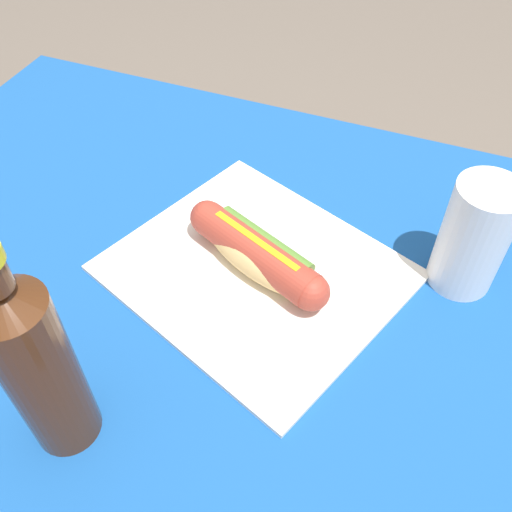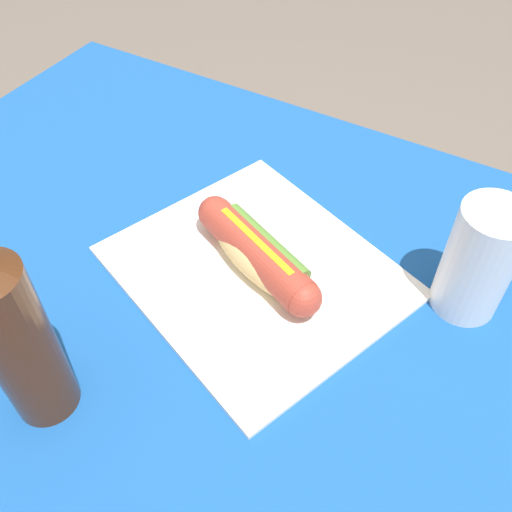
# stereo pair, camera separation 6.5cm
# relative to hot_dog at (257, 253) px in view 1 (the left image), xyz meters

# --- Properties ---
(dining_table) EXTENTS (1.22, 0.79, 0.73)m
(dining_table) POSITION_rel_hot_dog_xyz_m (0.05, -0.06, -0.17)
(dining_table) COLOR brown
(dining_table) RESTS_ON ground
(paper_wrapper) EXTENTS (0.39, 0.37, 0.01)m
(paper_wrapper) POSITION_rel_hot_dog_xyz_m (-0.00, -0.00, -0.03)
(paper_wrapper) COLOR white
(paper_wrapper) RESTS_ON dining_table
(hot_dog) EXTENTS (0.20, 0.11, 0.05)m
(hot_dog) POSITION_rel_hot_dog_xyz_m (0.00, 0.00, 0.00)
(hot_dog) COLOR #E5BC75
(hot_dog) RESTS_ON paper_wrapper
(soda_bottle) EXTENTS (0.06, 0.06, 0.25)m
(soda_bottle) POSITION_rel_hot_dog_xyz_m (-0.10, -0.25, 0.08)
(soda_bottle) COLOR #4C2814
(soda_bottle) RESTS_ON dining_table
(drinking_cup) EXTENTS (0.07, 0.07, 0.14)m
(drinking_cup) POSITION_rel_hot_dog_xyz_m (0.23, 0.08, 0.04)
(drinking_cup) COLOR white
(drinking_cup) RESTS_ON dining_table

